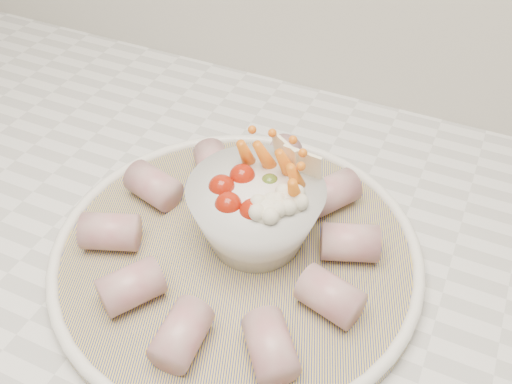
% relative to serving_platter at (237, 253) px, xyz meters
% --- Properties ---
extents(serving_platter, '(0.47, 0.47, 0.02)m').
position_rel_serving_platter_xyz_m(serving_platter, '(0.00, 0.00, 0.00)').
color(serving_platter, navy).
rests_on(serving_platter, kitchen_counter).
extents(veggie_bowl, '(0.13, 0.13, 0.10)m').
position_rel_serving_platter_xyz_m(veggie_bowl, '(0.01, 0.02, 0.04)').
color(veggie_bowl, silver).
rests_on(veggie_bowl, serving_platter).
extents(cured_meat_rolls, '(0.29, 0.30, 0.04)m').
position_rel_serving_platter_xyz_m(cured_meat_rolls, '(-0.00, -0.00, 0.02)').
color(cured_meat_rolls, '#A24A55').
rests_on(cured_meat_rolls, serving_platter).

